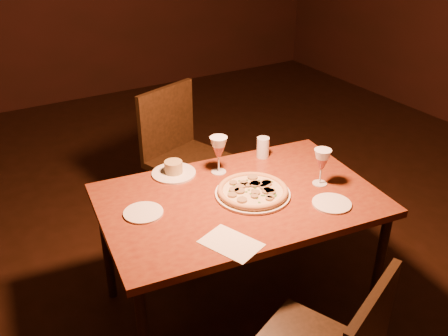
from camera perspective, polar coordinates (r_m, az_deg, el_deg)
floor at (r=2.94m, az=2.84°, el=-13.11°), size 7.00×7.00×0.00m
dining_table at (r=2.41m, az=1.74°, el=-4.56°), size 1.39×0.98×0.70m
chair_far at (r=3.17m, az=-4.70°, el=1.71°), size 0.58×0.58×0.93m
pizza_plate at (r=2.38m, az=3.30°, el=-2.67°), size 0.36×0.36×0.04m
ramekin_saucer at (r=2.57m, az=-5.78°, el=-0.24°), size 0.23×0.23×0.07m
wine_glass_far at (r=2.54m, az=-0.62°, el=1.49°), size 0.09×0.09×0.20m
wine_glass_right at (r=2.48m, az=11.06°, el=0.11°), size 0.09×0.09×0.19m
water_tumbler at (r=2.72m, az=4.47°, el=2.36°), size 0.07×0.07×0.11m
side_plate_left at (r=2.28m, az=-9.20°, el=-5.06°), size 0.18×0.18×0.01m
side_plate_near at (r=2.37m, az=12.21°, el=-3.98°), size 0.18×0.18×0.01m
menu_card at (r=2.07m, az=0.81°, el=-8.60°), size 0.24×0.28×0.00m
pendant_light at (r=2.05m, az=2.14°, el=18.36°), size 0.12×0.12×0.12m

